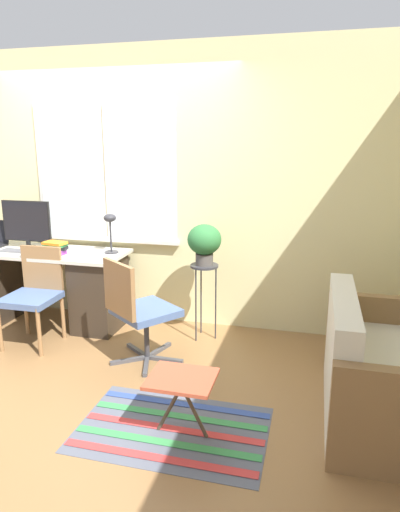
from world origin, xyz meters
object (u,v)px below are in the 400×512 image
object	(u,v)px
book_stack	(56,247)
folding_stool	(182,382)
potted_plant	(204,241)
office_chair_swivel	(138,309)
monitor	(27,223)
desk_lamp	(110,224)
desk_chair_wooden	(34,293)
plant_stand	(204,275)
keyboard	(19,251)
couch_loveseat	(377,375)
mouse	(39,252)

from	to	relation	value
book_stack	folding_stool	xyz separation A→B (m)	(1.66, -1.35, -0.46)
potted_plant	office_chair_swivel	bearing A→B (deg)	-123.70
monitor	desk_lamp	bearing A→B (deg)	1.31
desk_chair_wooden	potted_plant	size ratio (longest dim) A/B	2.34
desk_chair_wooden	plant_stand	world-z (taller)	desk_chair_wooden
monitor	book_stack	xyz separation A→B (m)	(0.42, -0.17, -0.19)
keyboard	office_chair_swivel	distance (m)	1.55
desk_lamp	couch_loveseat	world-z (taller)	desk_lamp
desk_chair_wooden	folding_stool	distance (m)	1.97
plant_stand	monitor	bearing A→B (deg)	178.38
desk_chair_wooden	couch_loveseat	xyz separation A→B (m)	(2.90, -0.47, -0.18)
plant_stand	folding_stool	world-z (taller)	plant_stand
folding_stool	plant_stand	bearing A→B (deg)	98.53
keyboard	couch_loveseat	bearing A→B (deg)	-14.03
mouse	office_chair_swivel	size ratio (longest dim) A/B	0.07
mouse	desk_chair_wooden	xyz separation A→B (m)	(0.13, -0.32, -0.29)
desk_lamp	potted_plant	world-z (taller)	desk_lamp
mouse	desk_chair_wooden	world-z (taller)	desk_chair_wooden
book_stack	desk_chair_wooden	world-z (taller)	book_stack
desk_lamp	couch_loveseat	size ratio (longest dim) A/B	0.29
monitor	couch_loveseat	bearing A→B (deg)	-16.88
potted_plant	folding_stool	distance (m)	1.59
potted_plant	folding_stool	world-z (taller)	potted_plant
book_stack	mouse	bearing A→B (deg)	-168.70
mouse	office_chair_swivel	distance (m)	1.32
desk_lamp	book_stack	world-z (taller)	desk_lamp
desk_lamp	book_stack	distance (m)	0.57
monitor	potted_plant	distance (m)	1.86
keyboard	folding_stool	bearing A→B (deg)	-32.93
desk_lamp	office_chair_swivel	world-z (taller)	desk_lamp
monitor	mouse	world-z (taller)	monitor
monitor	folding_stool	distance (m)	2.66
desk_lamp	couch_loveseat	distance (m)	2.69
desk_lamp	plant_stand	distance (m)	1.04
mouse	desk_lamp	size ratio (longest dim) A/B	0.17
desk_lamp	folding_stool	distance (m)	2.05
book_stack	plant_stand	distance (m)	1.46
plant_stand	potted_plant	world-z (taller)	potted_plant
monitor	office_chair_swivel	xyz separation A→B (m)	(1.45, -0.67, -0.54)
desk_chair_wooden	monitor	bearing A→B (deg)	125.34
desk_lamp	desk_chair_wooden	bearing A→B (deg)	-133.66
mouse	book_stack	bearing A→B (deg)	11.30
plant_stand	potted_plant	size ratio (longest dim) A/B	1.91
keyboard	book_stack	bearing A→B (deg)	0.87
keyboard	desk_lamp	distance (m)	0.96
potted_plant	folding_stool	bearing A→B (deg)	-81.47
keyboard	mouse	bearing A→B (deg)	-6.57
mouse	desk_lamp	bearing A→B (deg)	19.05
desk_chair_wooden	office_chair_swivel	distance (m)	1.08
keyboard	mouse	world-z (taller)	mouse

